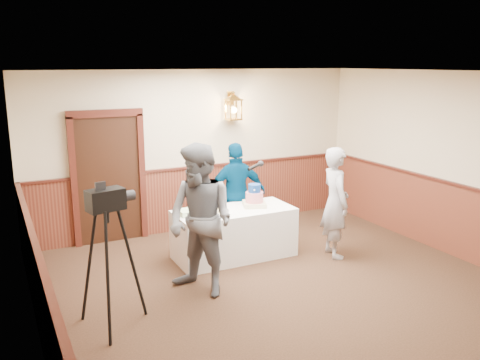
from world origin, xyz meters
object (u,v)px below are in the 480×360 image
object	(u,v)px
interviewer	(201,221)
baker	(335,202)
tiered_cake	(254,198)
display_table	(234,233)
tv_camera_rig	(110,267)
sheet_cake_green	(191,212)
sheet_cake_yellow	(216,211)
assistant_p	(237,194)

from	to	relation	value
interviewer	baker	world-z (taller)	interviewer
tiered_cake	interviewer	world-z (taller)	interviewer
display_table	interviewer	size ratio (longest dim) A/B	0.92
baker	tv_camera_rig	world-z (taller)	baker
sheet_cake_green	sheet_cake_yellow	bearing A→B (deg)	-13.36
sheet_cake_yellow	display_table	bearing A→B (deg)	5.94
display_table	sheet_cake_green	xyz separation A→B (m)	(-0.68, 0.05, 0.41)
tv_camera_rig	interviewer	bearing A→B (deg)	2.80
display_table	assistant_p	bearing A→B (deg)	60.40
sheet_cake_yellow	tv_camera_rig	distance (m)	2.22
sheet_cake_yellow	interviewer	bearing A→B (deg)	-123.55
sheet_cake_yellow	baker	world-z (taller)	baker
baker	assistant_p	size ratio (longest dim) A/B	1.02
tiered_cake	tv_camera_rig	bearing A→B (deg)	-152.28
tiered_cake	sheet_cake_yellow	xyz separation A→B (m)	(-0.68, -0.06, -0.11)
sheet_cake_yellow	tv_camera_rig	world-z (taller)	tv_camera_rig
tiered_cake	assistant_p	bearing A→B (deg)	95.03
sheet_cake_yellow	assistant_p	world-z (taller)	assistant_p
tv_camera_rig	sheet_cake_green	bearing A→B (deg)	29.33
tiered_cake	baker	distance (m)	1.23
display_table	tiered_cake	size ratio (longest dim) A/B	4.17
sheet_cake_green	baker	world-z (taller)	baker
sheet_cake_green	baker	size ratio (longest dim) A/B	0.20
interviewer	assistant_p	size ratio (longest dim) A/B	1.17
sheet_cake_yellow	baker	size ratio (longest dim) A/B	0.18
tiered_cake	baker	xyz separation A→B (m)	(1.03, -0.67, -0.04)
tiered_cake	interviewer	bearing A→B (deg)	-142.83
interviewer	baker	xyz separation A→B (m)	(2.31, 0.30, -0.13)
tiered_cake	sheet_cake_green	bearing A→B (deg)	178.83
tiered_cake	tv_camera_rig	xyz separation A→B (m)	(-2.51, -1.32, -0.17)
sheet_cake_yellow	sheet_cake_green	distance (m)	0.37
display_table	tv_camera_rig	distance (m)	2.53
interviewer	display_table	bearing A→B (deg)	108.35
sheet_cake_yellow	sheet_cake_green	world-z (taller)	sheet_cake_green
sheet_cake_green	baker	bearing A→B (deg)	-18.43
assistant_p	tv_camera_rig	world-z (taller)	assistant_p
tv_camera_rig	display_table	bearing A→B (deg)	17.92
sheet_cake_yellow	sheet_cake_green	size ratio (longest dim) A/B	0.89
sheet_cake_green	interviewer	bearing A→B (deg)	-103.62
sheet_cake_green	tv_camera_rig	world-z (taller)	tv_camera_rig
baker	tv_camera_rig	xyz separation A→B (m)	(-3.54, -0.65, -0.13)
display_table	baker	world-z (taller)	baker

